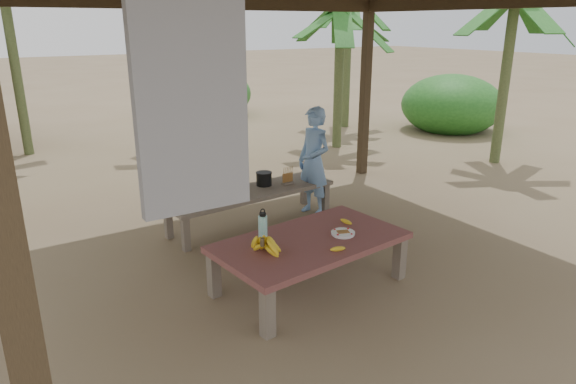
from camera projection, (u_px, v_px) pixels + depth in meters
ground at (302, 261)px, 5.55m from camera, size 80.00×80.00×0.00m
work_table at (310, 246)px, 4.88m from camera, size 1.89×1.18×0.50m
bench at (251, 195)px, 6.44m from camera, size 2.24×0.75×0.45m
ripe_banana_bunch at (262, 246)px, 4.49m from camera, size 0.37×0.36×0.18m
plate at (343, 233)px, 4.95m from camera, size 0.23×0.23×0.04m
loose_banana_front at (338, 249)px, 4.60m from camera, size 0.17×0.06×0.04m
loose_banana_side at (346, 222)px, 5.23m from camera, size 0.10×0.14×0.04m
water_flask at (263, 227)px, 4.80m from camera, size 0.09×0.09×0.32m
green_banana_stalk at (227, 183)px, 6.17m from camera, size 0.31×0.31×0.33m
cooking_pot at (264, 179)px, 6.61m from camera, size 0.20×0.20×0.17m
skewer_rack at (288, 175)px, 6.64m from camera, size 0.19×0.09×0.24m
woman at (314, 162)px, 6.72m from camera, size 0.40×0.56×1.44m
banana_plant_ne at (340, 21)px, 9.88m from camera, size 1.80×1.80×2.97m
banana_plant_n at (188, 21)px, 9.61m from camera, size 1.80×1.80×2.96m
banana_plant_e at (514, 6)px, 8.64m from camera, size 1.80×1.80×3.20m
banana_plant_far at (349, 6)px, 11.87m from camera, size 1.80×1.80×3.31m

